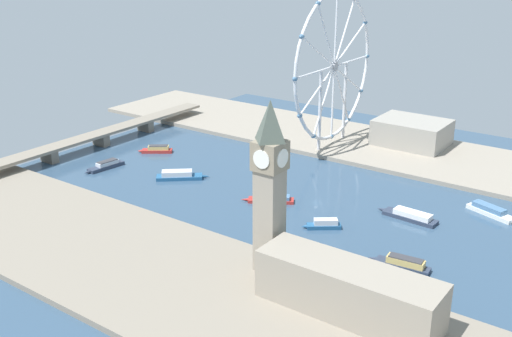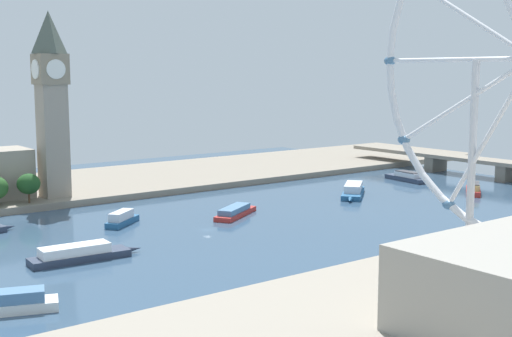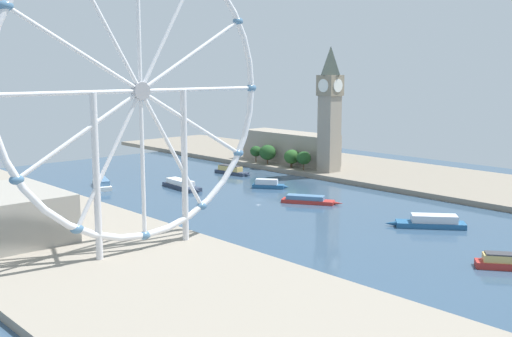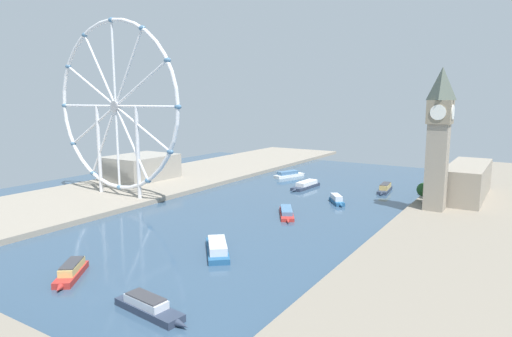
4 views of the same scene
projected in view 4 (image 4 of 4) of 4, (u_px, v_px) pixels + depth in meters
ground_plane at (284, 204)px, 274.39m from camera, size 399.39×399.39×0.00m
riverbank_left at (490, 231)px, 213.84m from camera, size 90.00×520.00×3.00m
riverbank_right at (152, 184)px, 334.46m from camera, size 90.00×520.00×3.00m
clock_tower at (439, 137)px, 243.58m from camera, size 13.50×13.50×79.77m
parliament_block at (467, 181)px, 281.01m from camera, size 22.00×76.13×21.17m
tree_row_embankment at (433, 184)px, 282.81m from camera, size 13.40×54.99×13.55m
ferris_wheel at (116, 107)px, 278.93m from camera, size 110.33×3.20×112.25m
riverside_hall at (141, 167)px, 345.01m from camera, size 39.31×50.54×18.60m
tour_boat_0 at (287, 213)px, 247.93m from camera, size 20.19×29.31×4.07m
tour_boat_1 at (217, 248)px, 187.40m from camera, size 26.58×29.88×5.60m
tour_boat_2 at (71, 271)px, 161.93m from camera, size 18.59×23.08×5.43m
tour_boat_3 at (385, 188)px, 312.19m from camera, size 9.09×30.29×5.73m
tour_boat_4 at (289, 174)px, 370.66m from camera, size 16.35×32.62×5.27m
tour_boat_5 at (337, 200)px, 277.15m from camera, size 15.96×19.30×5.34m
tour_boat_6 at (306, 185)px, 324.87m from camera, size 10.11×35.85×5.03m
tour_boat_7 at (149, 307)px, 134.78m from camera, size 30.77×9.55×5.23m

